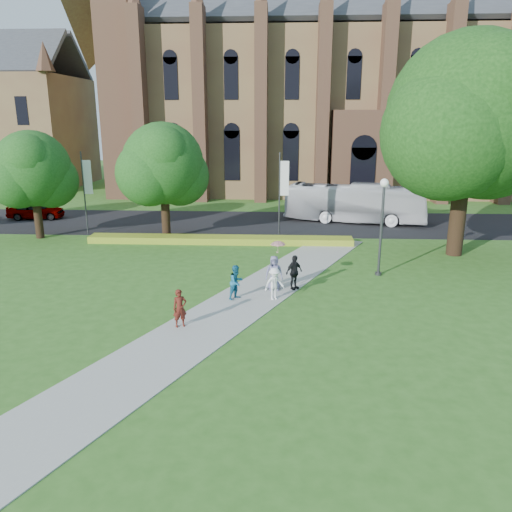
# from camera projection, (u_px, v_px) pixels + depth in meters

# --- Properties ---
(ground) EXTENTS (160.00, 160.00, 0.00)m
(ground) POSITION_uv_depth(u_px,v_px,m) (229.00, 318.00, 21.35)
(ground) COLOR #32621D
(ground) RESTS_ON ground
(road) EXTENTS (160.00, 10.00, 0.02)m
(road) POSITION_uv_depth(u_px,v_px,m) (255.00, 223.00, 40.59)
(road) COLOR black
(road) RESTS_ON ground
(footpath) EXTENTS (15.58, 28.54, 0.04)m
(footpath) POSITION_uv_depth(u_px,v_px,m) (231.00, 309.00, 22.31)
(footpath) COLOR #B2B2A8
(footpath) RESTS_ON ground
(flower_hedge) EXTENTS (18.00, 1.40, 0.45)m
(flower_hedge) POSITION_uv_depth(u_px,v_px,m) (220.00, 240.00, 34.09)
(flower_hedge) COLOR gold
(flower_hedge) RESTS_ON ground
(cathedral) EXTENTS (52.60, 18.25, 28.00)m
(cathedral) POSITION_uv_depth(u_px,v_px,m) (354.00, 74.00, 55.58)
(cathedral) COLOR olive
(cathedral) RESTS_ON ground
(streetlamp) EXTENTS (0.44, 0.44, 5.24)m
(streetlamp) POSITION_uv_depth(u_px,v_px,m) (382.00, 216.00, 26.34)
(streetlamp) COLOR #38383D
(streetlamp) RESTS_ON ground
(large_tree) EXTENTS (9.60, 9.60, 13.20)m
(large_tree) POSITION_uv_depth(u_px,v_px,m) (469.00, 116.00, 29.03)
(large_tree) COLOR #332114
(large_tree) RESTS_ON ground
(street_tree_0) EXTENTS (5.20, 5.20, 7.50)m
(street_tree_0) POSITION_uv_depth(u_px,v_px,m) (32.00, 169.00, 34.28)
(street_tree_0) COLOR #332114
(street_tree_0) RESTS_ON ground
(street_tree_1) EXTENTS (5.60, 5.60, 8.05)m
(street_tree_1) POSITION_uv_depth(u_px,v_px,m) (163.00, 164.00, 34.21)
(street_tree_1) COLOR #332114
(street_tree_1) RESTS_ON ground
(banner_pole_0) EXTENTS (0.70, 0.10, 6.00)m
(banner_pole_0) POSITION_uv_depth(u_px,v_px,m) (281.00, 190.00, 34.96)
(banner_pole_0) COLOR #38383D
(banner_pole_0) RESTS_ON ground
(banner_pole_1) EXTENTS (0.70, 0.10, 6.00)m
(banner_pole_1) POSITION_uv_depth(u_px,v_px,m) (85.00, 189.00, 35.67)
(banner_pole_1) COLOR #38383D
(banner_pole_1) RESTS_ON ground
(tour_coach) EXTENTS (11.59, 5.06, 3.14)m
(tour_coach) POSITION_uv_depth(u_px,v_px,m) (355.00, 203.00, 40.45)
(tour_coach) COLOR silver
(tour_coach) RESTS_ON road
(car_0) EXTENTS (4.70, 2.34, 1.54)m
(car_0) POSITION_uv_depth(u_px,v_px,m) (36.00, 210.00, 41.97)
(car_0) COLOR gray
(car_0) RESTS_ON road
(pedestrian_0) EXTENTS (0.69, 0.60, 1.58)m
(pedestrian_0) POSITION_uv_depth(u_px,v_px,m) (180.00, 308.00, 20.22)
(pedestrian_0) COLOR #531B13
(pedestrian_0) RESTS_ON footpath
(pedestrian_1) EXTENTS (0.99, 1.01, 1.64)m
(pedestrian_1) POSITION_uv_depth(u_px,v_px,m) (236.00, 282.00, 23.32)
(pedestrian_1) COLOR #1B668A
(pedestrian_1) RESTS_ON footpath
(pedestrian_2) EXTENTS (1.14, 0.97, 1.54)m
(pedestrian_2) POSITION_uv_depth(u_px,v_px,m) (274.00, 284.00, 23.26)
(pedestrian_2) COLOR white
(pedestrian_2) RESTS_ON footpath
(pedestrian_3) EXTENTS (1.04, 0.99, 1.74)m
(pedestrian_3) POSITION_uv_depth(u_px,v_px,m) (294.00, 272.00, 24.66)
(pedestrian_3) COLOR black
(pedestrian_3) RESTS_ON footpath
(pedestrian_4) EXTENTS (0.91, 0.65, 1.75)m
(pedestrian_4) POSITION_uv_depth(u_px,v_px,m) (274.00, 273.00, 24.52)
(pedestrian_4) COLOR slate
(pedestrian_4) RESTS_ON footpath
(parasol) EXTENTS (0.93, 0.93, 0.63)m
(parasol) POSITION_uv_depth(u_px,v_px,m) (278.00, 249.00, 24.29)
(parasol) COLOR #E3A5A0
(parasol) RESTS_ON pedestrian_4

